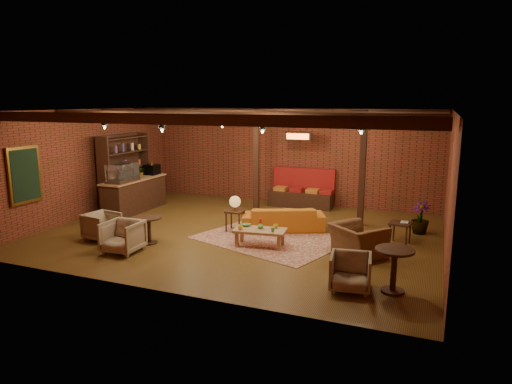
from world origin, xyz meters
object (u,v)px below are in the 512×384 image
at_px(side_table_book, 400,224).
at_px(plant_tall, 423,186).
at_px(side_table_lamp, 235,204).
at_px(sofa, 283,218).
at_px(round_table_right, 394,263).
at_px(armchair_right, 358,235).
at_px(armchair_far, 350,270).
at_px(armchair_b, 123,235).
at_px(coffee_table, 260,231).
at_px(armchair_a, 102,225).
at_px(round_table_left, 149,226).

relative_size(side_table_book, plant_tall, 0.22).
bearing_deg(side_table_lamp, sofa, 26.85).
height_order(side_table_lamp, round_table_right, side_table_lamp).
bearing_deg(armchair_right, plant_tall, -77.35).
bearing_deg(plant_tall, side_table_lamp, -160.62).
bearing_deg(round_table_right, armchair_far, -165.48).
xyz_separation_m(armchair_b, armchair_right, (5.06, 1.79, 0.07)).
height_order(coffee_table, side_table_book, coffee_table).
height_order(coffee_table, armchair_b, armchair_b).
height_order(coffee_table, armchair_a, armchair_a).
height_order(round_table_left, armchair_b, armchair_b).
relative_size(side_table_book, armchair_far, 0.75).
relative_size(armchair_b, armchair_far, 1.08).
xyz_separation_m(armchair_right, armchair_far, (0.20, -1.97, -0.10)).
relative_size(coffee_table, armchair_right, 1.19).
bearing_deg(armchair_a, round_table_right, -86.23).
relative_size(armchair_b, round_table_right, 0.99).
relative_size(sofa, side_table_lamp, 2.30).
height_order(round_table_left, side_table_book, round_table_left).
bearing_deg(armchair_b, plant_tall, 31.80).
xyz_separation_m(armchair_right, plant_tall, (1.22, 2.40, 0.79)).
height_order(sofa, round_table_right, round_table_right).
relative_size(round_table_right, plant_tall, 0.32).
xyz_separation_m(sofa, plant_tall, (3.46, 1.04, 0.95)).
distance_m(side_table_lamp, armchair_a, 3.43).
xyz_separation_m(armchair_a, round_table_right, (7.14, -0.62, 0.17)).
bearing_deg(sofa, coffee_table, 63.63).
relative_size(armchair_right, side_table_book, 1.93).
height_order(side_table_lamp, armchair_right, side_table_lamp).
relative_size(coffee_table, armchair_far, 1.72).
distance_m(side_table_lamp, armchair_b, 3.08).
distance_m(armchair_a, side_table_book, 7.40).
distance_m(round_table_left, round_table_right, 5.89).
xyz_separation_m(armchair_b, round_table_right, (6.01, 0.01, 0.14)).
bearing_deg(plant_tall, round_table_left, -150.92).
bearing_deg(plant_tall, armchair_b, -146.31).
relative_size(round_table_left, armchair_b, 0.81).
relative_size(round_table_left, round_table_right, 0.80).
bearing_deg(side_table_lamp, armchair_far, -37.41).
relative_size(sofa, side_table_book, 3.90).
height_order(armchair_a, plant_tall, plant_tall).
distance_m(armchair_right, plant_tall, 2.80).
height_order(side_table_book, armchair_far, armchair_far).
xyz_separation_m(side_table_book, plant_tall, (0.41, 1.15, 0.76)).
distance_m(armchair_a, round_table_right, 7.17).
relative_size(armchair_right, armchair_far, 1.45).
bearing_deg(coffee_table, sofa, 87.82).
height_order(coffee_table, side_table_lamp, side_table_lamp).
distance_m(side_table_lamp, armchair_far, 4.53).
relative_size(side_table_lamp, armchair_b, 1.18).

